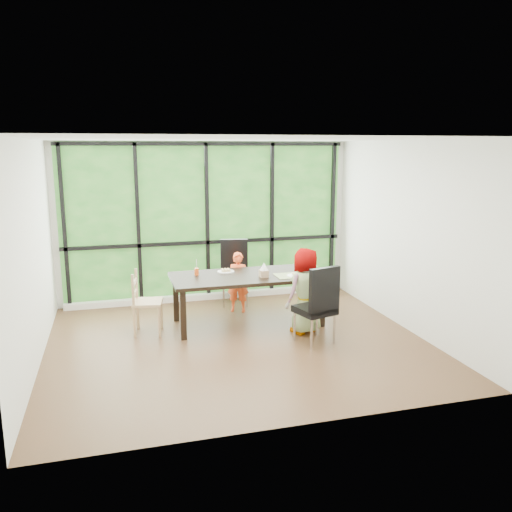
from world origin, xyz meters
name	(u,v)px	position (x,y,z in m)	size (l,w,h in m)	color
ground	(238,342)	(0.00, 0.00, 0.00)	(5.00, 5.00, 0.00)	black
back_wall	(207,222)	(0.00, 2.25, 1.35)	(5.00, 5.00, 0.00)	silver
foliage_backdrop	(207,222)	(0.00, 2.23, 1.35)	(4.80, 0.02, 2.65)	#1E501C
window_mullions	(207,222)	(0.00, 2.19, 1.35)	(4.80, 0.06, 2.65)	black
window_sill	(209,296)	(0.00, 2.15, 0.05)	(4.80, 0.12, 0.10)	silver
dining_table	(248,299)	(0.33, 0.73, 0.38)	(2.24, 1.03, 0.75)	black
chair_window_leather	(235,273)	(0.36, 1.72, 0.54)	(0.46, 0.46, 1.08)	black
chair_interior_leather	(315,304)	(1.00, -0.27, 0.54)	(0.46, 0.46, 1.08)	black
chair_end_beech	(148,302)	(-1.14, 0.72, 0.45)	(0.42, 0.40, 0.90)	#A2805A
child_toddler	(238,282)	(0.33, 1.34, 0.48)	(0.35, 0.23, 0.97)	#FF5625
child_older	(303,291)	(0.99, 0.15, 0.61)	(0.60, 0.39, 1.22)	gray
placemat	(292,275)	(0.95, 0.51, 0.75)	(0.49, 0.36, 0.01)	tan
plate_far	(226,272)	(0.05, 0.98, 0.76)	(0.25, 0.25, 0.02)	white
plate_near	(294,276)	(0.97, 0.47, 0.76)	(0.22, 0.22, 0.01)	white
orange_cup	(197,272)	(-0.40, 0.92, 0.80)	(0.06, 0.06, 0.10)	#E5521B
green_cup	(315,271)	(1.27, 0.44, 0.82)	(0.08, 0.08, 0.13)	green
white_mug	(314,268)	(1.39, 0.75, 0.79)	(0.08, 0.08, 0.08)	white
tissue_box	(264,273)	(0.53, 0.55, 0.80)	(0.12, 0.12, 0.10)	tan
crepe_rolls_far	(226,270)	(0.05, 0.98, 0.78)	(0.15, 0.12, 0.04)	tan
crepe_rolls_near	(294,274)	(0.97, 0.47, 0.78)	(0.05, 0.12, 0.04)	tan
straw_white	(196,266)	(-0.40, 0.92, 0.89)	(0.01, 0.01, 0.20)	white
straw_pink	(315,264)	(1.27, 0.44, 0.92)	(0.01, 0.01, 0.20)	pink
tissue	(264,266)	(0.53, 0.55, 0.91)	(0.12, 0.12, 0.11)	white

